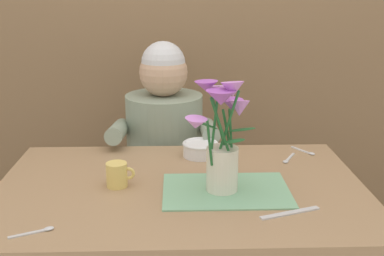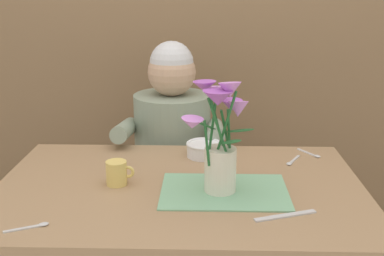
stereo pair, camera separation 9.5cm
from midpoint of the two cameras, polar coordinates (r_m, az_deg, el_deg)
wood_panel_backdrop at (r=2.53m, az=0.88°, el=13.83°), size 4.00×0.10×2.50m
dining_table at (r=1.65m, az=0.24°, el=-9.77°), size 1.20×0.80×0.74m
seated_person at (r=2.25m, az=-1.04°, el=-4.56°), size 0.45×0.47×1.14m
striped_placemat at (r=1.56m, az=5.54°, el=-7.36°), size 0.40×0.28×0.00m
flower_vase at (r=1.49m, az=5.13°, el=-0.91°), size 0.24×0.21×0.36m
ceramic_bowl at (r=1.85m, az=2.89°, el=-2.45°), size 0.14×0.14×0.06m
dinner_knife at (r=1.44m, az=12.72°, el=-9.96°), size 0.19×0.08×0.00m
coffee_cup at (r=1.61m, az=-7.04°, el=-5.19°), size 0.09×0.07×0.08m
spoon_0 at (r=1.40m, az=-16.09°, el=-10.97°), size 0.11×0.06×0.01m
spoon_1 at (r=1.94m, az=15.21°, el=-3.00°), size 0.08×0.11×0.01m
spoon_2 at (r=1.84m, az=12.99°, el=-3.86°), size 0.07×0.11×0.01m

